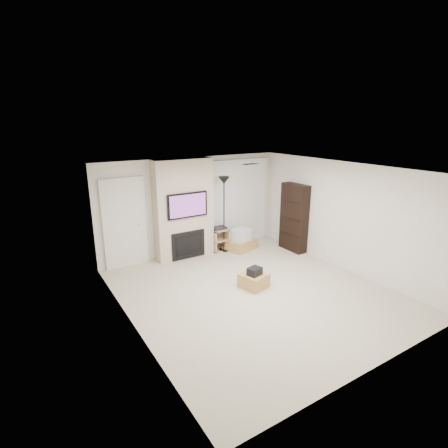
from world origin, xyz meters
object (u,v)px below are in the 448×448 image
av_stand (219,238)px  box_stack (241,241)px  floor_lamp (224,193)px  ottoman (254,280)px  bookshelf (294,218)px

av_stand → box_stack: bearing=-19.7°
floor_lamp → av_stand: size_ratio=3.04×
ottoman → bookshelf: size_ratio=0.28×
av_stand → box_stack: av_stand is taller
floor_lamp → av_stand: (-0.10, 0.08, -1.23)m
floor_lamp → av_stand: bearing=140.3°
box_stack → bookshelf: bearing=-34.7°
floor_lamp → ottoman: bearing=-105.7°
ottoman → floor_lamp: bearing=74.3°
ottoman → box_stack: size_ratio=0.51×
box_stack → floor_lamp: bearing=165.6°
ottoman → av_stand: 2.32m
ottoman → box_stack: bearing=62.4°
floor_lamp → av_stand: floor_lamp is taller
ottoman → floor_lamp: 2.67m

